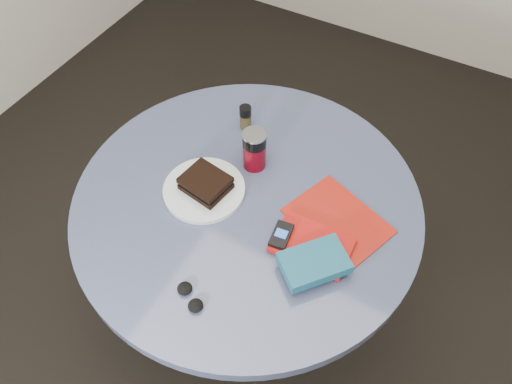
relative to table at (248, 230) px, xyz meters
The scene contains 11 objects.
ground 0.59m from the table, ahead, with size 4.00×4.00×0.00m, color black.
table is the anchor object (origin of this frame).
plate 0.21m from the table, 163.52° to the right, with size 0.24×0.24×0.02m, color white.
sandwich 0.23m from the table, 164.33° to the right, with size 0.14×0.12×0.04m.
soda_can 0.26m from the table, 109.37° to the left, with size 0.07×0.07×0.13m.
pepper_grinder 0.35m from the table, 120.21° to the left, with size 0.04×0.04×0.09m.
magazine 0.31m from the table, 11.61° to the left, with size 0.26×0.20×0.00m, color #9E180E.
red_book 0.30m from the table, 14.01° to the right, with size 0.20×0.14×0.02m, color #AC110D.
novel 0.35m from the table, 24.33° to the right, with size 0.17×0.11×0.03m, color #16526D.
mp3_player 0.26m from the table, 27.86° to the right, with size 0.06×0.09×0.01m.
headphones 0.38m from the table, 84.80° to the right, with size 0.10×0.08×0.02m.
Camera 1 is at (0.44, -0.74, 1.89)m, focal length 35.00 mm.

